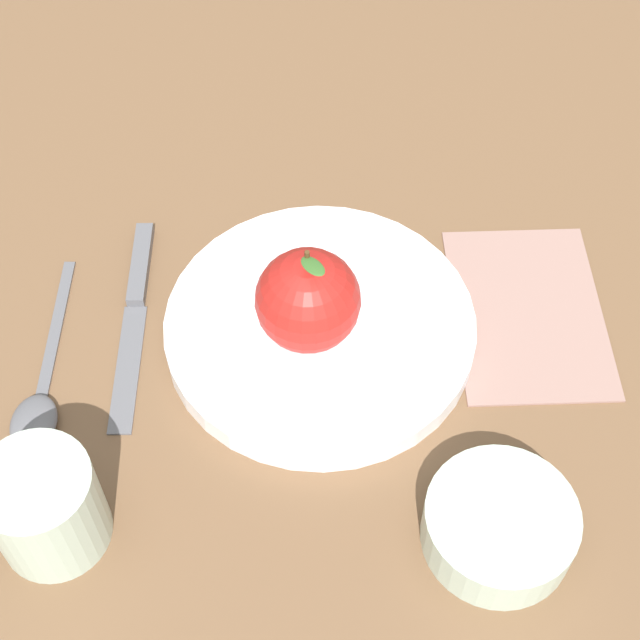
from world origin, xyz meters
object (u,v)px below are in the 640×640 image
dinner_plate (320,327)px  side_bowl (500,523)px  knife (136,303)px  linen_napkin (528,311)px  cup (44,504)px  spoon (39,399)px  apple (304,302)px

dinner_plate → side_bowl: 0.21m
dinner_plate → knife: dinner_plate is taller
dinner_plate → linen_napkin: dinner_plate is taller
cup → linen_napkin: cup is taller
cup → spoon: bearing=172.4°
side_bowl → cup: (-0.12, -0.27, 0.02)m
apple → cup: 0.23m
cup → knife: (-0.16, 0.11, -0.04)m
side_bowl → cup: 0.30m
dinner_plate → side_bowl: bearing=11.5°
apple → cup: (0.07, -0.21, -0.02)m
dinner_plate → linen_napkin: (0.05, 0.16, -0.01)m
cup → spoon: cup is taller
spoon → apple: bearing=80.5°
knife → cup: bearing=-32.9°
side_bowl → knife: size_ratio=0.54×
apple → knife: apple is taller
apple → cup: size_ratio=1.23×
linen_napkin → side_bowl: bearing=-37.4°
spoon → linen_napkin: 0.38m
cup → spoon: 0.11m
side_bowl → spoon: (-0.23, -0.26, -0.02)m
dinner_plate → knife: size_ratio=1.27×
apple → knife: 0.15m
side_bowl → cup: cup is taller
spoon → linen_napkin: spoon is taller
side_bowl → dinner_plate: bearing=-168.5°
apple → spoon: bearing=-99.5°
spoon → linen_napkin: (0.07, 0.38, -0.00)m
side_bowl → knife: bearing=-150.3°
knife → spoon: size_ratio=1.09×
apple → spoon: 0.21m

